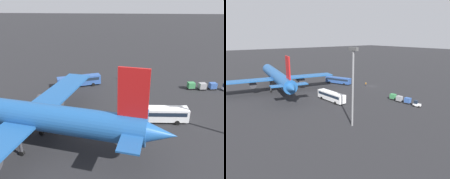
# 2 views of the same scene
# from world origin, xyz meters

# --- Properties ---
(ground_plane) EXTENTS (600.00, 600.00, 0.00)m
(ground_plane) POSITION_xyz_m (0.00, 0.00, 0.00)
(ground_plane) COLOR #232326
(airplane) EXTENTS (53.67, 46.86, 16.13)m
(airplane) POSITION_xyz_m (17.18, 37.69, 6.06)
(airplane) COLOR #1E5193
(airplane) RESTS_ON ground
(shuttle_bus_near) EXTENTS (12.85, 7.30, 3.14)m
(shuttle_bus_near) POSITION_xyz_m (13.04, 9.23, 1.89)
(shuttle_bus_near) COLOR #2D5199
(shuttle_bus_near) RESTS_ON ground
(shuttle_bus_far) EXTENTS (12.85, 3.57, 3.25)m
(shuttle_bus_far) POSITION_xyz_m (-8.15, 28.09, 1.95)
(shuttle_bus_far) COLOR white
(shuttle_bus_far) RESTS_ON ground
(worker_person) EXTENTS (0.38, 0.38, 1.74)m
(worker_person) POSITION_xyz_m (1.58, 1.94, 0.87)
(worker_person) COLOR #1E1E2D
(worker_person) RESTS_ON ground
(cargo_cart_blue) EXTENTS (2.23, 1.97, 2.06)m
(cargo_cart_blue) POSITION_xyz_m (-26.21, 9.06, 1.19)
(cargo_cart_blue) COLOR #38383D
(cargo_cart_blue) RESTS_ON ground
(cargo_cart_grey) EXTENTS (2.23, 1.97, 2.06)m
(cargo_cart_grey) POSITION_xyz_m (-23.11, 9.51, 1.19)
(cargo_cart_grey) COLOR #38383D
(cargo_cart_grey) RESTS_ON ground
(cargo_cart_green) EXTENTS (2.23, 1.97, 2.06)m
(cargo_cart_green) POSITION_xyz_m (-20.01, 9.18, 1.19)
(cargo_cart_green) COLOR #38383D
(cargo_cart_green) RESTS_ON ground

